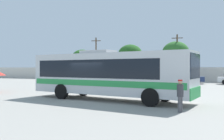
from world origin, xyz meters
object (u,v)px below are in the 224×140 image
object	(u,v)px
utility_pole_far	(177,57)
coach_bus_silver_green	(107,73)
roadside_tree_midleft	(130,55)
parked_car_second_maroon	(147,77)
roadside_tree_left	(82,59)
roadside_tree_midright	(176,53)
utility_pole_near	(96,58)
attendant_by_bus_door	(180,94)
parked_car_third_dark_blue	(187,78)
parked_car_leftmost_black	(106,76)

from	to	relation	value
utility_pole_far	coach_bus_silver_green	bearing A→B (deg)	-90.89
roadside_tree_midleft	parked_car_second_maroon	bearing A→B (deg)	-58.20
roadside_tree_left	roadside_tree_midright	bearing A→B (deg)	-8.25
utility_pole_far	roadside_tree_left	xyz separation A→B (m)	(-20.50, 3.87, 0.07)
utility_pole_near	attendant_by_bus_door	bearing A→B (deg)	-55.91
utility_pole_far	roadside_tree_left	size ratio (longest dim) A/B	1.27
parked_car_second_maroon	utility_pole_far	distance (m)	7.50
parked_car_second_maroon	parked_car_third_dark_blue	size ratio (longest dim) A/B	0.91
parked_car_second_maroon	roadside_tree_midright	xyz separation A→B (m)	(3.20, 6.67, 3.95)
utility_pole_near	roadside_tree_left	size ratio (longest dim) A/B	1.30
roadside_tree_midleft	roadside_tree_midright	xyz separation A→B (m)	(9.32, -3.20, 0.04)
utility_pole_far	parked_car_leftmost_black	bearing A→B (deg)	-150.30
parked_car_second_maroon	roadside_tree_midright	world-z (taller)	roadside_tree_midright
attendant_by_bus_door	parked_car_leftmost_black	world-z (taller)	attendant_by_bus_door
attendant_by_bus_door	utility_pole_near	xyz separation A→B (m)	(-19.77, 29.20, 3.22)
utility_pole_far	roadside_tree_midleft	world-z (taller)	utility_pole_far
parked_car_second_maroon	utility_pole_far	xyz separation A→B (m)	(3.59, 5.72, 3.26)
coach_bus_silver_green	roadside_tree_midright	distance (m)	27.83
utility_pole_near	roadside_tree_left	distance (m)	6.96
parked_car_leftmost_black	coach_bus_silver_green	bearing A→B (deg)	-64.81
utility_pole_near	roadside_tree_midright	size ratio (longest dim) A/B	1.18
parked_car_second_maroon	roadside_tree_midleft	world-z (taller)	roadside_tree_midleft
utility_pole_far	roadside_tree_left	distance (m)	20.86
parked_car_second_maroon	roadside_tree_midleft	xyz separation A→B (m)	(-6.12, 9.87, 3.91)
utility_pole_far	roadside_tree_midright	xyz separation A→B (m)	(-0.39, 0.95, 0.69)
coach_bus_silver_green	utility_pole_far	xyz separation A→B (m)	(0.42, 26.72, 2.24)
coach_bus_silver_green	attendant_by_bus_door	xyz separation A→B (m)	(5.22, -2.83, -0.89)
parked_car_leftmost_black	roadside_tree_left	distance (m)	14.51
parked_car_second_maroon	utility_pole_far	world-z (taller)	utility_pole_far
parked_car_leftmost_black	roadside_tree_left	size ratio (longest dim) A/B	0.68
parked_car_third_dark_blue	parked_car_leftmost_black	bearing A→B (deg)	177.56
parked_car_third_dark_blue	roadside_tree_midleft	distance (m)	16.52
parked_car_leftmost_black	roadside_tree_midright	distance (m)	12.59
roadside_tree_midleft	parked_car_third_dark_blue	bearing A→B (deg)	-40.99
parked_car_second_maroon	coach_bus_silver_green	bearing A→B (deg)	-81.40
parked_car_second_maroon	utility_pole_near	bearing A→B (deg)	154.74
roadside_tree_left	roadside_tree_midleft	size ratio (longest dim) A/B	0.90
attendant_by_bus_door	roadside_tree_midright	xyz separation A→B (m)	(-5.20, 30.51, 3.82)
roadside_tree_midleft	coach_bus_silver_green	bearing A→B (deg)	-73.25
roadside_tree_midleft	roadside_tree_midright	size ratio (longest dim) A/B	1.02
utility_pole_near	coach_bus_silver_green	bearing A→B (deg)	-61.12
coach_bus_silver_green	roadside_tree_midright	size ratio (longest dim) A/B	1.73
attendant_by_bus_door	parked_car_second_maroon	bearing A→B (deg)	109.40
attendant_by_bus_door	roadside_tree_left	world-z (taller)	roadside_tree_left
attendant_by_bus_door	parked_car_second_maroon	size ratio (longest dim) A/B	0.37
utility_pole_near	roadside_tree_midright	bearing A→B (deg)	5.12
coach_bus_silver_green	utility_pole_far	distance (m)	26.82
roadside_tree_midright	attendant_by_bus_door	bearing A→B (deg)	-80.33
parked_car_second_maroon	parked_car_third_dark_blue	bearing A→B (deg)	-6.28
parked_car_third_dark_blue	utility_pole_far	size ratio (longest dim) A/B	0.61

